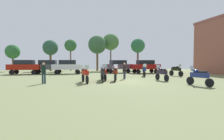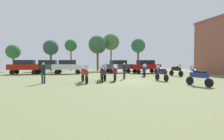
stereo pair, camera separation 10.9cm
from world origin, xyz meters
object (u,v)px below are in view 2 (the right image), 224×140
Objects in this scene: motorcycle_2 at (103,73)px; motorcycle_8 at (115,73)px; motorcycle_1 at (176,70)px; motorcycle_7 at (161,73)px; motorcycle_3 at (85,74)px; tree_3 at (98,45)px; tree_5 at (51,48)px; motorcycle_5 at (199,76)px; car_5 at (48,66)px; car_3 at (145,66)px; person_2 at (124,70)px; tree_1 at (13,52)px; car_4 at (25,66)px; motorcycle_6 at (102,73)px; car_1 at (118,65)px; person_1 at (43,71)px; tree_4 at (71,46)px; tree_2 at (111,42)px; tree_6 at (138,46)px; car_2 at (67,66)px; motorcycle_4 at (144,70)px.

motorcycle_8 is at bearing 131.10° from motorcycle_2.
motorcycle_7 is (-4.32, -4.66, -0.02)m from motorcycle_1.
motorcycle_3 is 0.33× the size of tree_3.
motorcycle_7 is 24.89m from tree_5.
motorcycle_5 is 0.48× the size of car_5.
person_2 is at bearing 141.71° from car_3.
tree_1 is at bearing -175.57° from tree_5.
car_4 reaches higher than motorcycle_2.
motorcycle_6 is 12.83m from car_1.
motorcycle_3 is (-1.83, -1.63, 0.02)m from motorcycle_2.
tree_1 reaches higher than car_4.
motorcycle_3 is 3.28m from person_1.
tree_4 is at bearing -83.24° from motorcycle_2.
tree_6 is at bearing -1.01° from tree_2.
motorcycle_1 is 12.37m from motorcycle_3.
motorcycle_6 is 0.48× the size of car_4.
motorcycle_8 is at bearing -100.25° from tree_2.
tree_3 is (15.38, -1.23, 1.44)m from tree_1.
motorcycle_6 is 1.31× the size of person_2.
motorcycle_1 is at bearing -73.11° from tree_2.
car_3 is 0.67× the size of tree_6.
tree_2 is (3.69, 20.41, 5.02)m from motorcycle_8.
person_1 is 0.25× the size of tree_3.
car_2 is (-9.82, 15.49, 0.46)m from motorcycle_5.
tree_6 is at bearing -58.90° from car_5.
car_4 reaches higher than person_1.
motorcycle_2 is 0.48× the size of car_1.
tree_1 is at bearing 126.37° from motorcycle_7.
tree_3 is at bearing -44.00° from car_5.
motorcycle_1 is at bearing -171.30° from person_1.
motorcycle_1 is 0.96× the size of motorcycle_6.
tree_3 is at bearing -4.58° from tree_1.
motorcycle_6 is at bearing -95.75° from tree_3.
tree_3 is (0.76, 19.07, 4.27)m from motorcycle_8.
motorcycle_2 is 0.32× the size of tree_3.
tree_3 is at bearing -171.90° from tree_6.
motorcycle_5 is at bearing -127.70° from car_4.
person_1 is 21.22m from tree_3.
car_4 is 12.83m from person_1.
tree_2 is (-0.96, 15.72, 5.03)m from motorcycle_4.
tree_6 is (4.27, 24.72, 4.34)m from motorcycle_5.
car_4 is at bearing 148.08° from motorcycle_8.
tree_6 reaches higher than motorcycle_4.
car_3 is at bearing -92.31° from car_5.
motorcycle_7 is (-0.35, -5.14, -0.02)m from motorcycle_4.
tree_3 reaches higher than motorcycle_5.
tree_3 is at bearing 92.38° from motorcycle_6.
tree_6 is (9.47, 20.31, 4.31)m from motorcycle_8.
car_2 is at bearing -106.44° from person_1.
motorcycle_8 is at bearing 168.02° from motorcycle_7.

